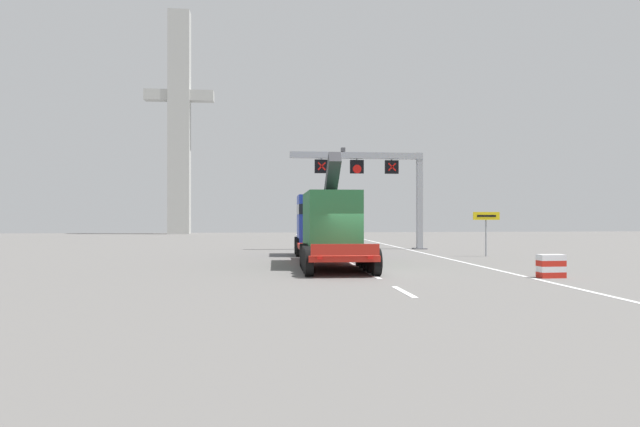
{
  "coord_description": "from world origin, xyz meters",
  "views": [
    {
      "loc": [
        -4.14,
        -22.94,
        2.41
      ],
      "look_at": [
        -0.71,
        9.38,
        2.54
      ],
      "focal_mm": 30.82,
      "sensor_mm": 36.0,
      "label": 1
    }
  ],
  "objects_px": {
    "exit_sign_yellow": "(486,222)",
    "crash_barrier_striped": "(551,266)",
    "heavy_haul_truck_red": "(325,224)",
    "overhead_lane_gantry": "(377,173)",
    "bridge_pylon_distant": "(179,120)"
  },
  "relations": [
    {
      "from": "exit_sign_yellow",
      "to": "crash_barrier_striped",
      "type": "distance_m",
      "value": 11.28
    },
    {
      "from": "heavy_haul_truck_red",
      "to": "exit_sign_yellow",
      "type": "bearing_deg",
      "value": 12.55
    },
    {
      "from": "overhead_lane_gantry",
      "to": "exit_sign_yellow",
      "type": "distance_m",
      "value": 9.61
    },
    {
      "from": "overhead_lane_gantry",
      "to": "heavy_haul_truck_red",
      "type": "bearing_deg",
      "value": -116.58
    },
    {
      "from": "heavy_haul_truck_red",
      "to": "exit_sign_yellow",
      "type": "xyz_separation_m",
      "value": [
        9.83,
        2.19,
        0.02
      ]
    },
    {
      "from": "crash_barrier_striped",
      "to": "bridge_pylon_distant",
      "type": "bearing_deg",
      "value": 112.28
    },
    {
      "from": "overhead_lane_gantry",
      "to": "bridge_pylon_distant",
      "type": "height_order",
      "value": "bridge_pylon_distant"
    },
    {
      "from": "overhead_lane_gantry",
      "to": "bridge_pylon_distant",
      "type": "xyz_separation_m",
      "value": [
        -19.05,
        35.43,
        9.65
      ]
    },
    {
      "from": "overhead_lane_gantry",
      "to": "heavy_haul_truck_red",
      "type": "distance_m",
      "value": 11.29
    },
    {
      "from": "overhead_lane_gantry",
      "to": "bridge_pylon_distant",
      "type": "bearing_deg",
      "value": 118.27
    },
    {
      "from": "exit_sign_yellow",
      "to": "bridge_pylon_distant",
      "type": "bearing_deg",
      "value": 119.35
    },
    {
      "from": "exit_sign_yellow",
      "to": "heavy_haul_truck_red",
      "type": "bearing_deg",
      "value": -167.45
    },
    {
      "from": "overhead_lane_gantry",
      "to": "crash_barrier_striped",
      "type": "distance_m",
      "value": 19.3
    },
    {
      "from": "crash_barrier_striped",
      "to": "overhead_lane_gantry",
      "type": "bearing_deg",
      "value": 99.26
    },
    {
      "from": "overhead_lane_gantry",
      "to": "heavy_haul_truck_red",
      "type": "relative_size",
      "value": 0.7
    }
  ]
}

